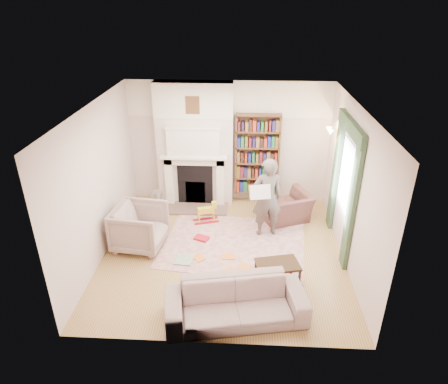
# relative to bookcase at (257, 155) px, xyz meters

# --- Properties ---
(floor) EXTENTS (4.50, 4.50, 0.00)m
(floor) POSITION_rel_bookcase_xyz_m (-0.65, -2.12, -1.18)
(floor) COLOR olive
(floor) RESTS_ON ground
(ceiling) EXTENTS (4.50, 4.50, 0.00)m
(ceiling) POSITION_rel_bookcase_xyz_m (-0.65, -2.12, 1.62)
(ceiling) COLOR white
(ceiling) RESTS_ON wall_back
(wall_back) EXTENTS (4.50, 0.00, 4.50)m
(wall_back) POSITION_rel_bookcase_xyz_m (-0.65, 0.13, 0.22)
(wall_back) COLOR beige
(wall_back) RESTS_ON floor
(wall_front) EXTENTS (4.50, 0.00, 4.50)m
(wall_front) POSITION_rel_bookcase_xyz_m (-0.65, -4.37, 0.22)
(wall_front) COLOR beige
(wall_front) RESTS_ON floor
(wall_left) EXTENTS (0.00, 4.50, 4.50)m
(wall_left) POSITION_rel_bookcase_xyz_m (-2.90, -2.12, 0.22)
(wall_left) COLOR beige
(wall_left) RESTS_ON floor
(wall_right) EXTENTS (0.00, 4.50, 4.50)m
(wall_right) POSITION_rel_bookcase_xyz_m (1.60, -2.12, 0.22)
(wall_right) COLOR beige
(wall_right) RESTS_ON floor
(fireplace) EXTENTS (1.70, 0.58, 2.80)m
(fireplace) POSITION_rel_bookcase_xyz_m (-1.40, -0.07, 0.21)
(fireplace) COLOR beige
(fireplace) RESTS_ON floor
(bookcase) EXTENTS (1.00, 0.24, 1.85)m
(bookcase) POSITION_rel_bookcase_xyz_m (0.00, 0.00, 0.00)
(bookcase) COLOR brown
(bookcase) RESTS_ON floor
(window) EXTENTS (0.02, 0.90, 1.30)m
(window) POSITION_rel_bookcase_xyz_m (1.58, -1.72, 0.27)
(window) COLOR silver
(window) RESTS_ON wall_right
(curtain_left) EXTENTS (0.07, 0.32, 2.40)m
(curtain_left) POSITION_rel_bookcase_xyz_m (1.55, -2.42, 0.02)
(curtain_left) COLOR #2E472E
(curtain_left) RESTS_ON floor
(curtain_right) EXTENTS (0.07, 0.32, 2.40)m
(curtain_right) POSITION_rel_bookcase_xyz_m (1.55, -1.02, 0.02)
(curtain_right) COLOR #2E472E
(curtain_right) RESTS_ON floor
(pelmet) EXTENTS (0.09, 1.70, 0.24)m
(pelmet) POSITION_rel_bookcase_xyz_m (1.54, -1.72, 1.20)
(pelmet) COLOR #2E472E
(pelmet) RESTS_ON wall_right
(wall_sconce) EXTENTS (0.20, 0.24, 0.24)m
(wall_sconce) POSITION_rel_bookcase_xyz_m (1.38, -0.62, 0.72)
(wall_sconce) COLOR gold
(wall_sconce) RESTS_ON wall_right
(rug) EXTENTS (2.96, 2.40, 0.01)m
(rug) POSITION_rel_bookcase_xyz_m (-0.46, -1.86, -1.17)
(rug) COLOR beige
(rug) RESTS_ON floor
(armchair_reading) EXTENTS (1.22, 1.16, 0.63)m
(armchair_reading) POSITION_rel_bookcase_xyz_m (0.63, -0.84, -0.86)
(armchair_reading) COLOR #492927
(armchair_reading) RESTS_ON floor
(armchair_left) EXTENTS (1.05, 1.02, 0.86)m
(armchair_left) POSITION_rel_bookcase_xyz_m (-2.26, -2.02, -0.75)
(armchair_left) COLOR #BCB29B
(armchair_left) RESTS_ON floor
(sofa) EXTENTS (2.21, 1.19, 0.61)m
(sofa) POSITION_rel_bookcase_xyz_m (-0.37, -3.86, -0.87)
(sofa) COLOR #BBAB9A
(sofa) RESTS_ON floor
(man_reading) EXTENTS (0.68, 0.52, 1.67)m
(man_reading) POSITION_rel_bookcase_xyz_m (0.18, -1.44, -0.34)
(man_reading) COLOR #554B44
(man_reading) RESTS_ON floor
(newspaper) EXTENTS (0.42, 0.20, 0.27)m
(newspaper) POSITION_rel_bookcase_xyz_m (0.03, -1.64, -0.12)
(newspaper) COLOR white
(newspaper) RESTS_ON man_reading
(coffee_table) EXTENTS (0.78, 0.60, 0.45)m
(coffee_table) POSITION_rel_bookcase_xyz_m (0.31, -3.07, -0.95)
(coffee_table) COLOR #362413
(coffee_table) RESTS_ON floor
(paraffin_heater) EXTENTS (0.32, 0.32, 0.55)m
(paraffin_heater) POSITION_rel_bookcase_xyz_m (-2.20, -0.75, -0.90)
(paraffin_heater) COLOR #ADB1B5
(paraffin_heater) RESTS_ON floor
(rocking_horse) EXTENTS (0.58, 0.36, 0.47)m
(rocking_horse) POSITION_rel_bookcase_xyz_m (-1.08, -1.05, -0.94)
(rocking_horse) COLOR gold
(rocking_horse) RESTS_ON rug
(board_game) EXTENTS (0.35, 0.35, 0.03)m
(board_game) POSITION_rel_bookcase_xyz_m (-1.36, -2.47, -1.15)
(board_game) COLOR #F0EA54
(board_game) RESTS_ON rug
(game_box_lid) EXTENTS (0.33, 0.28, 0.05)m
(game_box_lid) POSITION_rel_bookcase_xyz_m (-1.11, -1.74, -1.14)
(game_box_lid) COLOR red
(game_box_lid) RESTS_ON rug
(comic_annuals) EXTENTS (1.15, 0.69, 0.02)m
(comic_annuals) POSITION_rel_bookcase_xyz_m (-0.60, -2.53, -1.16)
(comic_annuals) COLOR red
(comic_annuals) RESTS_ON rug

